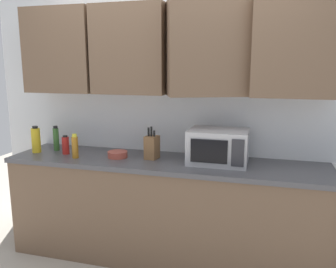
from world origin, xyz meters
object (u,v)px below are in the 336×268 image
at_px(bottle_yellow_mustard, 36,140).
at_px(bottle_green_oil, 56,139).
at_px(microwave, 218,146).
at_px(bowl_ceramic_small, 118,154).
at_px(bottle_red_sauce, 66,145).
at_px(knife_block, 152,147).
at_px(bottle_amber_vinegar, 75,147).

bearing_deg(bottle_yellow_mustard, bottle_green_oil, 41.82).
bearing_deg(microwave, bowl_ceramic_small, -176.21).
bearing_deg(bowl_ceramic_small, bottle_yellow_mustard, -177.61).
relative_size(bottle_red_sauce, bowl_ceramic_small, 0.99).
bearing_deg(bottle_green_oil, microwave, -1.06).
bearing_deg(microwave, bottle_red_sauce, -176.96).
height_order(microwave, knife_block, knife_block).
relative_size(microwave, bottle_yellow_mustard, 1.94).
bearing_deg(bottle_red_sauce, bottle_amber_vinegar, -33.31).
distance_m(bottle_red_sauce, bottle_green_oil, 0.19).
height_order(microwave, bowl_ceramic_small, microwave).
relative_size(knife_block, bottle_amber_vinegar, 1.32).
bearing_deg(bottle_amber_vinegar, knife_block, 13.76).
bearing_deg(knife_block, bowl_ceramic_small, -172.34).
bearing_deg(bottle_amber_vinegar, bottle_yellow_mustard, 169.38).
distance_m(knife_block, bottle_amber_vinegar, 0.67).
distance_m(bottle_yellow_mustard, bowl_ceramic_small, 0.81).
height_order(bottle_green_oil, bottle_yellow_mustard, bottle_yellow_mustard).
height_order(microwave, bottle_red_sauce, microwave).
bearing_deg(bowl_ceramic_small, bottle_red_sauce, -178.28).
distance_m(knife_block, bottle_green_oil, 0.97).
xyz_separation_m(bottle_red_sauce, bottle_yellow_mustard, (-0.30, -0.02, 0.04)).
bearing_deg(bottle_red_sauce, microwave, 3.04).
xyz_separation_m(knife_block, bottle_green_oil, (-0.97, 0.05, 0.01)).
distance_m(microwave, bowl_ceramic_small, 0.88).
xyz_separation_m(microwave, bottle_yellow_mustard, (-1.67, -0.09, -0.02)).
bearing_deg(bottle_green_oil, bottle_red_sauce, -31.99).
distance_m(bottle_amber_vinegar, bowl_ceramic_small, 0.37).
relative_size(microwave, knife_block, 1.69).
distance_m(microwave, bottle_amber_vinegar, 1.23).
height_order(bottle_red_sauce, bottle_amber_vinegar, bottle_amber_vinegar).
relative_size(microwave, bottle_amber_vinegar, 2.24).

